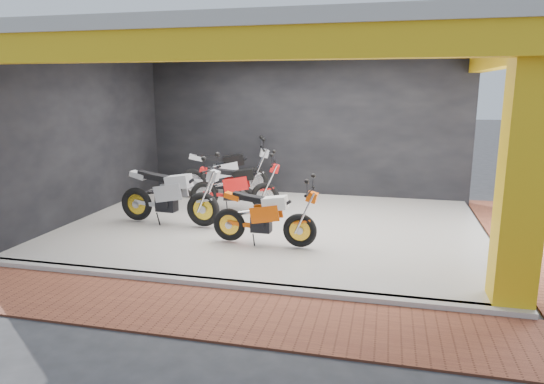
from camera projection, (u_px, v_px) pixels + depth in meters
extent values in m
plane|color=#2D2D30|center=(245.00, 263.00, 7.80)|extent=(80.00, 80.00, 0.00)
cube|color=silver|center=(274.00, 226.00, 9.69)|extent=(8.00, 6.00, 0.10)
cube|color=beige|center=(274.00, 42.00, 8.95)|extent=(8.40, 6.40, 0.20)
cube|color=black|center=(302.00, 129.00, 12.28)|extent=(8.20, 0.20, 3.50)
cube|color=black|center=(86.00, 137.00, 10.27)|extent=(0.20, 6.20, 3.50)
cube|color=yellow|center=(523.00, 173.00, 5.86)|extent=(0.50, 0.50, 3.50)
cube|color=yellow|center=(220.00, 44.00, 6.16)|extent=(8.40, 0.30, 0.40)
cube|color=yellow|center=(507.00, 55.00, 8.10)|extent=(0.30, 6.40, 0.40)
cube|color=silver|center=(225.00, 284.00, 6.82)|extent=(8.00, 0.20, 0.10)
cube|color=brown|center=(205.00, 311.00, 6.08)|extent=(9.00, 1.40, 0.03)
cube|color=brown|center=(537.00, 246.00, 8.60)|extent=(1.40, 7.00, 0.03)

